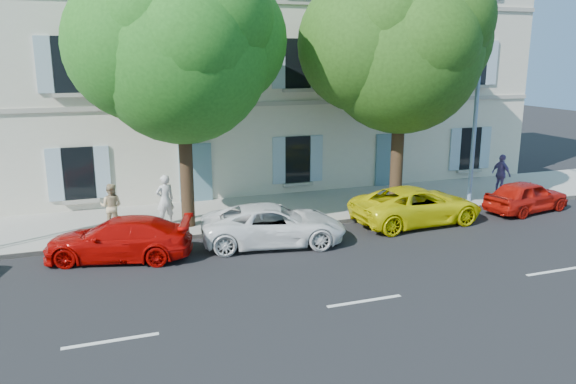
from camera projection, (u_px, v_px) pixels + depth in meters
name	position (u px, v px, depth m)	size (l,w,h in m)	color
ground	(306.00, 250.00, 17.52)	(90.00, 90.00, 0.00)	black
sidewalk	(264.00, 212.00, 21.58)	(36.00, 4.50, 0.15)	#A09E96
kerb	(282.00, 227.00, 19.59)	(36.00, 0.16, 0.16)	#9E998E
building	(226.00, 54.00, 25.46)	(28.00, 7.00, 12.00)	beige
car_red_coupe	(119.00, 239.00, 16.62)	(1.75, 4.30, 1.25)	#AC0704
car_white_coupe	(274.00, 225.00, 17.96)	(2.13, 4.62, 1.28)	white
car_yellow_supercar	(417.00, 205.00, 20.18)	(2.23, 4.83, 1.34)	#DAD009
car_red_hatchback	(526.00, 196.00, 21.72)	(1.47, 3.65, 1.24)	#AE130A
tree_left	(181.00, 55.00, 18.19)	(5.78, 5.78, 8.96)	#3A2819
tree_right	(402.00, 54.00, 20.60)	(5.90, 5.90, 9.09)	#3A2819
street_lamp	(481.00, 83.00, 21.63)	(0.34, 1.79, 8.35)	#7293BF
pedestrian_a	(165.00, 200.00, 19.52)	(0.64, 0.42, 1.76)	silver
pedestrian_b	(111.00, 206.00, 19.03)	(0.76, 0.60, 1.57)	tan
pedestrian_c	(501.00, 174.00, 23.97)	(0.99, 0.41, 1.69)	#624F91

